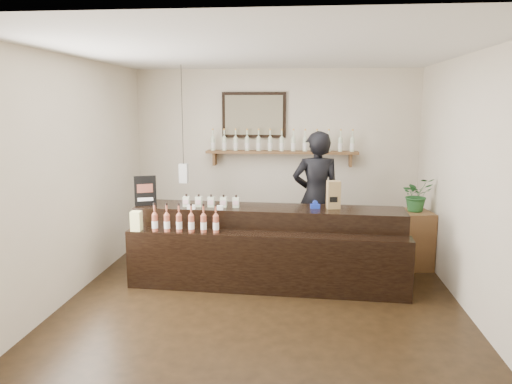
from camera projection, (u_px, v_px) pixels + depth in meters
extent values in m
plane|color=black|center=(263.00, 299.00, 5.83)|extent=(5.00, 5.00, 0.00)
plane|color=beige|center=(276.00, 158.00, 8.04)|extent=(4.50, 0.00, 4.50)
plane|color=beige|center=(231.00, 240.00, 3.14)|extent=(4.50, 0.00, 4.50)
plane|color=beige|center=(71.00, 178.00, 5.80)|extent=(0.00, 5.00, 5.00)
plane|color=beige|center=(471.00, 184.00, 5.38)|extent=(0.00, 5.00, 5.00)
plane|color=white|center=(263.00, 52.00, 5.35)|extent=(5.00, 5.00, 0.00)
cube|color=brown|center=(282.00, 152.00, 7.89)|extent=(2.40, 0.25, 0.04)
cube|color=brown|center=(215.00, 159.00, 8.04)|extent=(0.04, 0.20, 0.20)
cube|color=brown|center=(350.00, 160.00, 7.84)|extent=(0.04, 0.20, 0.20)
cube|color=black|center=(254.00, 115.00, 7.93)|extent=(1.02, 0.04, 0.72)
cube|color=#473F2E|center=(254.00, 115.00, 7.90)|extent=(0.92, 0.01, 0.62)
cube|color=white|center=(184.00, 173.00, 7.31)|extent=(0.12, 0.12, 0.28)
cylinder|color=black|center=(182.00, 115.00, 7.16)|extent=(0.01, 0.01, 1.41)
cylinder|color=beige|center=(213.00, 144.00, 7.97)|extent=(0.07, 0.07, 0.20)
cone|color=beige|center=(213.00, 136.00, 7.95)|extent=(0.07, 0.07, 0.05)
cylinder|color=beige|center=(213.00, 132.00, 7.94)|extent=(0.02, 0.02, 0.07)
cylinder|color=gold|center=(213.00, 129.00, 7.93)|extent=(0.03, 0.03, 0.02)
cylinder|color=white|center=(213.00, 145.00, 7.97)|extent=(0.07, 0.07, 0.09)
cylinder|color=beige|center=(224.00, 144.00, 7.95)|extent=(0.07, 0.07, 0.20)
cone|color=beige|center=(224.00, 136.00, 7.93)|extent=(0.07, 0.07, 0.05)
cylinder|color=beige|center=(224.00, 132.00, 7.92)|extent=(0.02, 0.02, 0.07)
cylinder|color=gold|center=(224.00, 129.00, 7.91)|extent=(0.03, 0.03, 0.02)
cylinder|color=white|center=(224.00, 145.00, 7.96)|extent=(0.07, 0.07, 0.09)
cylinder|color=beige|center=(236.00, 144.00, 7.94)|extent=(0.07, 0.07, 0.20)
cone|color=beige|center=(236.00, 136.00, 7.91)|extent=(0.07, 0.07, 0.05)
cylinder|color=beige|center=(236.00, 132.00, 7.90)|extent=(0.02, 0.02, 0.07)
cylinder|color=gold|center=(236.00, 129.00, 7.90)|extent=(0.03, 0.03, 0.02)
cylinder|color=white|center=(236.00, 145.00, 7.94)|extent=(0.07, 0.07, 0.09)
cylinder|color=beige|center=(247.00, 144.00, 7.92)|extent=(0.07, 0.07, 0.20)
cone|color=beige|center=(247.00, 136.00, 7.90)|extent=(0.07, 0.07, 0.05)
cylinder|color=beige|center=(247.00, 132.00, 7.89)|extent=(0.02, 0.02, 0.07)
cylinder|color=gold|center=(247.00, 129.00, 7.88)|extent=(0.03, 0.03, 0.02)
cylinder|color=white|center=(247.00, 145.00, 7.92)|extent=(0.07, 0.07, 0.09)
cylinder|color=beige|center=(259.00, 144.00, 7.90)|extent=(0.07, 0.07, 0.20)
cone|color=beige|center=(259.00, 136.00, 7.88)|extent=(0.07, 0.07, 0.05)
cylinder|color=beige|center=(259.00, 132.00, 7.87)|extent=(0.02, 0.02, 0.07)
cylinder|color=gold|center=(259.00, 129.00, 7.86)|extent=(0.03, 0.03, 0.02)
cylinder|color=white|center=(259.00, 146.00, 7.91)|extent=(0.07, 0.07, 0.09)
cylinder|color=beige|center=(270.00, 144.00, 7.88)|extent=(0.07, 0.07, 0.20)
cone|color=beige|center=(270.00, 136.00, 7.86)|extent=(0.07, 0.07, 0.05)
cylinder|color=beige|center=(270.00, 133.00, 7.85)|extent=(0.02, 0.02, 0.07)
cylinder|color=gold|center=(270.00, 130.00, 7.84)|extent=(0.03, 0.03, 0.02)
cylinder|color=white|center=(270.00, 146.00, 7.89)|extent=(0.07, 0.07, 0.09)
cylinder|color=beige|center=(282.00, 144.00, 7.87)|extent=(0.07, 0.07, 0.20)
cone|color=beige|center=(282.00, 136.00, 7.85)|extent=(0.07, 0.07, 0.05)
cylinder|color=beige|center=(282.00, 133.00, 7.83)|extent=(0.02, 0.02, 0.07)
cylinder|color=gold|center=(282.00, 130.00, 7.83)|extent=(0.03, 0.03, 0.02)
cylinder|color=white|center=(282.00, 146.00, 7.87)|extent=(0.07, 0.07, 0.09)
cylinder|color=beige|center=(293.00, 145.00, 7.85)|extent=(0.07, 0.07, 0.20)
cone|color=beige|center=(293.00, 136.00, 7.83)|extent=(0.07, 0.07, 0.05)
cylinder|color=beige|center=(293.00, 133.00, 7.82)|extent=(0.02, 0.02, 0.07)
cylinder|color=gold|center=(294.00, 130.00, 7.81)|extent=(0.03, 0.03, 0.02)
cylinder|color=white|center=(293.00, 146.00, 7.85)|extent=(0.07, 0.07, 0.09)
cylinder|color=beige|center=(305.00, 145.00, 7.83)|extent=(0.07, 0.07, 0.20)
cone|color=beige|center=(305.00, 137.00, 7.81)|extent=(0.07, 0.07, 0.05)
cylinder|color=beige|center=(305.00, 133.00, 7.80)|extent=(0.02, 0.02, 0.07)
cylinder|color=gold|center=(305.00, 130.00, 7.79)|extent=(0.03, 0.03, 0.02)
cylinder|color=white|center=(305.00, 146.00, 7.84)|extent=(0.07, 0.07, 0.09)
cylinder|color=beige|center=(317.00, 145.00, 7.82)|extent=(0.07, 0.07, 0.20)
cone|color=beige|center=(317.00, 137.00, 7.79)|extent=(0.07, 0.07, 0.05)
cylinder|color=beige|center=(317.00, 133.00, 7.78)|extent=(0.02, 0.02, 0.07)
cylinder|color=gold|center=(317.00, 130.00, 7.77)|extent=(0.03, 0.03, 0.02)
cylinder|color=white|center=(317.00, 146.00, 7.82)|extent=(0.07, 0.07, 0.09)
cylinder|color=beige|center=(329.00, 145.00, 7.80)|extent=(0.07, 0.07, 0.20)
cone|color=beige|center=(329.00, 137.00, 7.78)|extent=(0.07, 0.07, 0.05)
cylinder|color=beige|center=(329.00, 133.00, 7.77)|extent=(0.02, 0.02, 0.07)
cylinder|color=gold|center=(329.00, 130.00, 7.76)|extent=(0.03, 0.03, 0.02)
cylinder|color=white|center=(328.00, 146.00, 7.80)|extent=(0.07, 0.07, 0.09)
cylinder|color=beige|center=(340.00, 145.00, 7.78)|extent=(0.07, 0.07, 0.20)
cone|color=beige|center=(341.00, 137.00, 7.76)|extent=(0.07, 0.07, 0.05)
cylinder|color=beige|center=(341.00, 133.00, 7.75)|extent=(0.02, 0.02, 0.07)
cylinder|color=gold|center=(341.00, 130.00, 7.74)|extent=(0.03, 0.03, 0.02)
cylinder|color=white|center=(340.00, 146.00, 7.78)|extent=(0.07, 0.07, 0.09)
cylinder|color=beige|center=(352.00, 145.00, 7.76)|extent=(0.07, 0.07, 0.20)
cone|color=beige|center=(353.00, 137.00, 7.74)|extent=(0.07, 0.07, 0.05)
cylinder|color=beige|center=(353.00, 133.00, 7.73)|extent=(0.02, 0.02, 0.07)
cylinder|color=gold|center=(353.00, 130.00, 7.72)|extent=(0.03, 0.03, 0.02)
cylinder|color=white|center=(352.00, 146.00, 7.77)|extent=(0.07, 0.07, 0.09)
cube|color=black|center=(268.00, 243.00, 6.44)|extent=(3.44, 0.78, 0.95)
cube|color=black|center=(266.00, 263.00, 6.01)|extent=(3.42, 0.48, 0.72)
cube|color=white|center=(191.00, 207.00, 6.22)|extent=(0.10, 0.04, 0.05)
cube|color=white|center=(219.00, 208.00, 6.19)|extent=(0.10, 0.04, 0.05)
cube|color=#FEFE9B|center=(137.00, 226.00, 6.09)|extent=(0.12, 0.12, 0.12)
cube|color=#FEFE9B|center=(136.00, 216.00, 6.07)|extent=(0.12, 0.12, 0.12)
cube|color=beige|center=(186.00, 201.00, 6.39)|extent=(0.08, 0.08, 0.13)
cube|color=beige|center=(186.00, 202.00, 6.35)|extent=(0.07, 0.00, 0.06)
cylinder|color=black|center=(186.00, 195.00, 6.38)|extent=(0.02, 0.02, 0.03)
cube|color=beige|center=(199.00, 202.00, 6.38)|extent=(0.08, 0.08, 0.13)
cube|color=beige|center=(198.00, 202.00, 6.33)|extent=(0.07, 0.00, 0.06)
cylinder|color=black|center=(199.00, 195.00, 6.36)|extent=(0.02, 0.02, 0.03)
cube|color=beige|center=(211.00, 202.00, 6.36)|extent=(0.08, 0.08, 0.13)
cube|color=beige|center=(210.00, 202.00, 6.32)|extent=(0.07, 0.00, 0.06)
cylinder|color=black|center=(211.00, 196.00, 6.35)|extent=(0.02, 0.02, 0.03)
cube|color=beige|center=(224.00, 202.00, 6.35)|extent=(0.08, 0.08, 0.13)
cube|color=beige|center=(223.00, 203.00, 6.30)|extent=(0.07, 0.00, 0.06)
cylinder|color=black|center=(223.00, 196.00, 6.33)|extent=(0.02, 0.02, 0.03)
cube|color=beige|center=(236.00, 202.00, 6.33)|extent=(0.08, 0.08, 0.13)
cube|color=beige|center=(236.00, 203.00, 6.29)|extent=(0.07, 0.00, 0.06)
cylinder|color=black|center=(236.00, 196.00, 6.32)|extent=(0.02, 0.02, 0.03)
cylinder|color=#A24E37|center=(155.00, 223.00, 6.06)|extent=(0.07, 0.07, 0.20)
cone|color=#A24E37|center=(154.00, 213.00, 6.04)|extent=(0.07, 0.07, 0.05)
cylinder|color=#A24E37|center=(154.00, 208.00, 6.03)|extent=(0.02, 0.02, 0.07)
cylinder|color=black|center=(154.00, 204.00, 6.02)|extent=(0.03, 0.03, 0.02)
cylinder|color=white|center=(155.00, 224.00, 6.06)|extent=(0.07, 0.07, 0.09)
cylinder|color=#A24E37|center=(167.00, 223.00, 6.05)|extent=(0.07, 0.07, 0.20)
cone|color=#A24E37|center=(167.00, 213.00, 6.02)|extent=(0.07, 0.07, 0.05)
cylinder|color=#A24E37|center=(166.00, 208.00, 6.01)|extent=(0.02, 0.02, 0.07)
cylinder|color=black|center=(166.00, 204.00, 6.01)|extent=(0.03, 0.03, 0.02)
cylinder|color=white|center=(167.00, 225.00, 6.05)|extent=(0.07, 0.07, 0.09)
cylinder|color=#A24E37|center=(179.00, 223.00, 6.03)|extent=(0.07, 0.07, 0.20)
cone|color=#A24E37|center=(179.00, 213.00, 6.01)|extent=(0.07, 0.07, 0.05)
cylinder|color=#A24E37|center=(179.00, 208.00, 6.00)|extent=(0.02, 0.02, 0.07)
cylinder|color=black|center=(179.00, 204.00, 5.99)|extent=(0.03, 0.03, 0.02)
cylinder|color=white|center=(179.00, 225.00, 6.04)|extent=(0.07, 0.07, 0.09)
cylinder|color=#A24E37|center=(191.00, 224.00, 6.02)|extent=(0.07, 0.07, 0.20)
cone|color=#A24E37|center=(191.00, 213.00, 6.00)|extent=(0.07, 0.07, 0.05)
cylinder|color=#A24E37|center=(191.00, 209.00, 5.99)|extent=(0.02, 0.02, 0.07)
cylinder|color=black|center=(191.00, 205.00, 5.98)|extent=(0.03, 0.03, 0.02)
cylinder|color=white|center=(191.00, 225.00, 6.02)|extent=(0.07, 0.07, 0.09)
cylinder|color=#A24E37|center=(204.00, 224.00, 6.00)|extent=(0.07, 0.07, 0.20)
cone|color=#A24E37|center=(203.00, 214.00, 5.98)|extent=(0.07, 0.07, 0.05)
cylinder|color=#A24E37|center=(203.00, 209.00, 5.97)|extent=(0.02, 0.02, 0.07)
cylinder|color=black|center=(203.00, 205.00, 5.96)|extent=(0.03, 0.03, 0.02)
cylinder|color=white|center=(204.00, 226.00, 6.01)|extent=(0.07, 0.07, 0.09)
cylinder|color=#A24E37|center=(216.00, 224.00, 5.99)|extent=(0.07, 0.07, 0.20)
cone|color=#A24E37|center=(216.00, 214.00, 5.97)|extent=(0.07, 0.07, 0.05)
cylinder|color=#A24E37|center=(216.00, 209.00, 5.96)|extent=(0.02, 0.02, 0.07)
cylinder|color=black|center=(216.00, 205.00, 5.95)|extent=(0.03, 0.03, 0.02)
cylinder|color=white|center=(216.00, 226.00, 5.99)|extent=(0.07, 0.07, 0.09)
cube|color=black|center=(145.00, 191.00, 6.42)|extent=(0.26, 0.13, 0.39)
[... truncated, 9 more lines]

